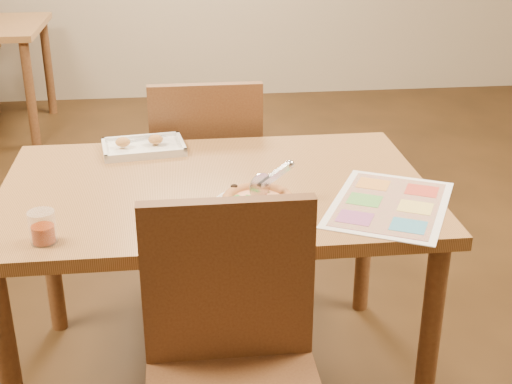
{
  "coord_description": "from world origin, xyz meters",
  "views": [
    {
      "loc": [
        -0.1,
        -2.0,
        1.58
      ],
      "look_at": [
        0.11,
        -0.18,
        0.77
      ],
      "focal_mm": 50.0,
      "sensor_mm": 36.0,
      "label": 1
    }
  ],
  "objects": [
    {
      "name": "chair_near",
      "position": [
        0.0,
        -0.6,
        0.57
      ],
      "size": [
        0.42,
        0.42,
        0.47
      ],
      "color": "brown",
      "rests_on": "ground"
    },
    {
      "name": "plate",
      "position": [
        0.11,
        -0.18,
        0.73
      ],
      "size": [
        0.28,
        0.28,
        0.01
      ],
      "primitive_type": "cylinder",
      "rotation": [
        0.0,
        0.0,
        0.15
      ],
      "color": "white",
      "rests_on": "dining_table"
    },
    {
      "name": "pizza_cutter",
      "position": [
        0.15,
        -0.16,
        0.8
      ],
      "size": [
        0.13,
        0.08,
        0.09
      ],
      "rotation": [
        0.0,
        0.0,
        0.53
      ],
      "color": "silver",
      "rests_on": "pizza"
    },
    {
      "name": "menu",
      "position": [
        0.49,
        -0.2,
        0.72
      ],
      "size": [
        0.48,
        0.53,
        0.0
      ],
      "primitive_type": "cube",
      "rotation": [
        0.0,
        0.0,
        -0.47
      ],
      "color": "white",
      "rests_on": "dining_table"
    },
    {
      "name": "pizza",
      "position": [
        0.11,
        -0.18,
        0.74
      ],
      "size": [
        0.21,
        0.21,
        0.03
      ],
      "rotation": [
        0.0,
        0.0,
        0.21
      ],
      "color": "#BD7640",
      "rests_on": "plate"
    },
    {
      "name": "glass_tumbler",
      "position": [
        -0.46,
        -0.32,
        0.76
      ],
      "size": [
        0.07,
        0.07,
        0.09
      ],
      "rotation": [
        0.0,
        0.0,
        0.39
      ],
      "color": "maroon",
      "rests_on": "dining_table"
    },
    {
      "name": "dining_table",
      "position": [
        0.0,
        0.0,
        0.63
      ],
      "size": [
        1.3,
        0.85,
        0.72
      ],
      "color": "#9A6A3D",
      "rests_on": "ground"
    },
    {
      "name": "chair_far",
      "position": [
        -0.0,
        0.6,
        0.57
      ],
      "size": [
        0.42,
        0.42,
        0.47
      ],
      "rotation": [
        0.0,
        0.0,
        3.14
      ],
      "color": "brown",
      "rests_on": "ground"
    },
    {
      "name": "appetizer_tray",
      "position": [
        -0.23,
        0.33,
        0.73
      ],
      "size": [
        0.3,
        0.22,
        0.05
      ],
      "rotation": [
        0.0,
        0.0,
        0.14
      ],
      "color": "silver",
      "rests_on": "dining_table"
    }
  ]
}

